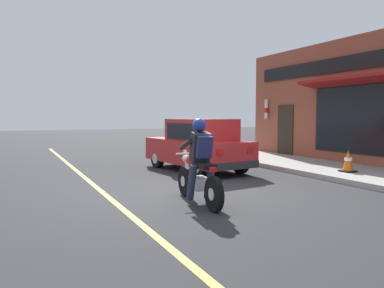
{
  "coord_description": "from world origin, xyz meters",
  "views": [
    {
      "loc": [
        -3.55,
        -7.24,
        1.65
      ],
      "look_at": [
        0.57,
        1.26,
        0.95
      ],
      "focal_mm": 35.0,
      "sensor_mm": 36.0,
      "label": 1
    }
  ],
  "objects_px": {
    "traffic_cone": "(348,161)",
    "trash_bin": "(223,141)",
    "car_hatchback": "(198,146)",
    "motorcycle_with_rider": "(199,168)"
  },
  "relations": [
    {
      "from": "traffic_cone",
      "to": "trash_bin",
      "type": "xyz_separation_m",
      "value": [
        -0.45,
        5.87,
        0.2
      ]
    },
    {
      "from": "car_hatchback",
      "to": "traffic_cone",
      "type": "bearing_deg",
      "value": -41.69
    },
    {
      "from": "car_hatchback",
      "to": "traffic_cone",
      "type": "distance_m",
      "value": 4.25
    },
    {
      "from": "traffic_cone",
      "to": "trash_bin",
      "type": "bearing_deg",
      "value": 94.43
    },
    {
      "from": "traffic_cone",
      "to": "motorcycle_with_rider",
      "type": "bearing_deg",
      "value": -168.95
    },
    {
      "from": "motorcycle_with_rider",
      "to": "trash_bin",
      "type": "bearing_deg",
      "value": 56.14
    },
    {
      "from": "car_hatchback",
      "to": "traffic_cone",
      "type": "height_order",
      "value": "car_hatchback"
    },
    {
      "from": "motorcycle_with_rider",
      "to": "car_hatchback",
      "type": "relative_size",
      "value": 0.51
    },
    {
      "from": "motorcycle_with_rider",
      "to": "traffic_cone",
      "type": "distance_m",
      "value": 5.16
    },
    {
      "from": "motorcycle_with_rider",
      "to": "traffic_cone",
      "type": "xyz_separation_m",
      "value": [
        5.06,
        0.99,
        -0.25
      ]
    }
  ]
}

